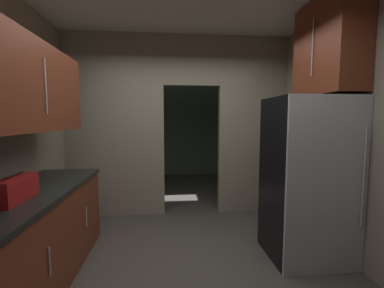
% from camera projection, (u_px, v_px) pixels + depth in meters
% --- Properties ---
extents(ground, '(20.00, 20.00, 0.00)m').
position_uv_depth(ground, '(187.00, 273.00, 2.57)').
color(ground, '#47423D').
extents(kitchen_partition, '(3.50, 0.12, 2.83)m').
position_uv_depth(kitchen_partition, '(176.00, 121.00, 4.12)').
color(kitchen_partition, gray).
rests_on(kitchen_partition, ground).
extents(adjoining_room_shell, '(3.50, 3.00, 2.83)m').
position_uv_depth(adjoining_room_shell, '(175.00, 124.00, 6.14)').
color(adjoining_room_shell, slate).
rests_on(adjoining_room_shell, ground).
extents(refrigerator, '(0.82, 0.75, 1.76)m').
position_uv_depth(refrigerator, '(307.00, 179.00, 2.82)').
color(refrigerator, black).
rests_on(refrigerator, ground).
extents(lower_cabinet_run, '(0.69, 2.02, 0.89)m').
position_uv_depth(lower_cabinet_run, '(33.00, 239.00, 2.34)').
color(lower_cabinet_run, maroon).
rests_on(lower_cabinet_run, ground).
extents(upper_cabinet_counterside, '(0.36, 1.82, 0.79)m').
position_uv_depth(upper_cabinet_counterside, '(24.00, 86.00, 2.21)').
color(upper_cabinet_counterside, maroon).
extents(upper_cabinet_fridgeside, '(0.36, 0.90, 1.03)m').
position_uv_depth(upper_cabinet_fridgeside, '(328.00, 48.00, 2.81)').
color(upper_cabinet_fridgeside, maroon).
extents(boombox, '(0.19, 0.44, 0.22)m').
position_uv_depth(boombox, '(13.00, 189.00, 2.00)').
color(boombox, maroon).
rests_on(boombox, lower_cabinet_run).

